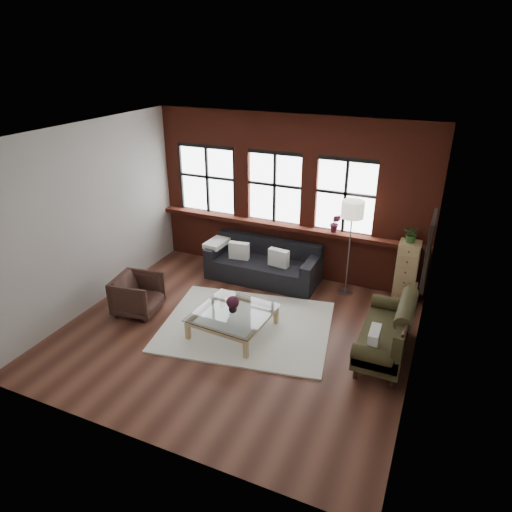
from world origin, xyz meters
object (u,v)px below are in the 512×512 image
at_px(vintage_settee, 385,329).
at_px(coffee_table, 233,322).
at_px(armchair, 138,295).
at_px(vase, 233,308).
at_px(drawer_chest, 406,273).
at_px(dark_sofa, 263,261).
at_px(floor_lamp, 349,245).

height_order(vintage_settee, coffee_table, vintage_settee).
height_order(armchair, vase, armchair).
bearing_deg(drawer_chest, vintage_settee, -92.56).
bearing_deg(dark_sofa, armchair, -127.32).
bearing_deg(drawer_chest, armchair, -152.27).
distance_m(dark_sofa, armchair, 2.52).
relative_size(dark_sofa, vase, 15.60).
xyz_separation_m(dark_sofa, floor_lamp, (1.65, 0.13, 0.59)).
xyz_separation_m(vase, floor_lamp, (1.38, 2.04, 0.54)).
bearing_deg(dark_sofa, drawer_chest, 4.57).
bearing_deg(vintage_settee, floor_lamp, 120.28).
xyz_separation_m(drawer_chest, floor_lamp, (-1.04, -0.08, 0.39)).
height_order(coffee_table, floor_lamp, floor_lamp).
xyz_separation_m(dark_sofa, coffee_table, (0.28, -1.91, -0.21)).
bearing_deg(dark_sofa, floor_lamp, 4.56).
relative_size(dark_sofa, drawer_chest, 1.86).
xyz_separation_m(vintage_settee, vase, (-2.34, -0.39, 0.00)).
bearing_deg(armchair, dark_sofa, -46.42).
bearing_deg(vase, drawer_chest, 41.31).
bearing_deg(drawer_chest, floor_lamp, -175.40).
distance_m(armchair, floor_lamp, 3.89).
bearing_deg(floor_lamp, coffee_table, -124.00).
relative_size(armchair, drawer_chest, 0.63).
bearing_deg(dark_sofa, coffee_table, -81.79).
bearing_deg(vintage_settee, vase, -170.53).
bearing_deg(dark_sofa, vase, -81.79).
distance_m(vintage_settee, floor_lamp, 1.99).
relative_size(vintage_settee, armchair, 2.24).
height_order(dark_sofa, vintage_settee, vintage_settee).
bearing_deg(dark_sofa, vintage_settee, -30.14).
xyz_separation_m(dark_sofa, vintage_settee, (2.62, -1.52, 0.05)).
distance_m(dark_sofa, coffee_table, 1.94).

